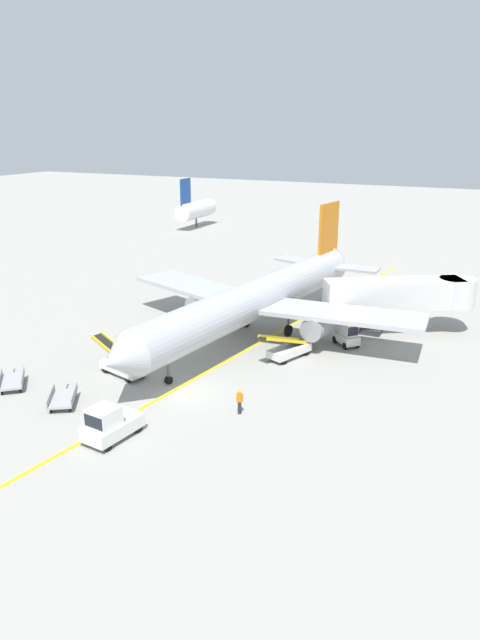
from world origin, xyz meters
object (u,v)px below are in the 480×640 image
object	(u,v)px
jet_bridge	(409,294)
belt_loader_forward_hold	(122,365)
baggage_tug_near_wing	(347,335)
ground_crew_marshaller	(240,401)
airliner	(258,298)
baggage_cart_empty_trailing	(63,398)
safety_cone_nose_right	(357,329)
ground_crew_wing_walker	(116,347)
belt_loader_aft_hold	(288,349)
safety_cone_nose_left	(161,326)
pushback_tug	(110,424)
baggage_cart_loaded	(12,381)

from	to	relation	value
jet_bridge	belt_loader_forward_hold	xyz separation A→B (m)	(-17.21, -18.33, -2.77)
baggage_tug_near_wing	ground_crew_marshaller	bearing A→B (deg)	-101.21
airliner	baggage_cart_empty_trailing	xyz separation A→B (m)	(-6.29, -17.72, -2.95)
safety_cone_nose_right	ground_crew_wing_walker	bearing A→B (deg)	-137.53
belt_loader_aft_hold	baggage_cart_empty_trailing	xyz separation A→B (m)	(-10.50, -13.99, -0.31)
airliner	safety_cone_nose_left	bearing A→B (deg)	-167.04
belt_loader_forward_hold	pushback_tug	bearing A→B (deg)	-58.24
baggage_cart_empty_trailing	safety_cone_nose_left	size ratio (longest dim) A/B	8.18
pushback_tug	belt_loader_aft_hold	size ratio (longest dim) A/B	0.75
pushback_tug	belt_loader_forward_hold	bearing A→B (deg)	121.76
baggage_cart_loaded	safety_cone_nose_right	world-z (taller)	baggage_cart_loaded
baggage_cart_empty_trailing	safety_cone_nose_right	distance (m)	26.41
baggage_tug_near_wing	ground_crew_marshaller	size ratio (longest dim) A/B	1.55
baggage_tug_near_wing	safety_cone_nose_right	world-z (taller)	baggage_tug_near_wing
belt_loader_aft_hold	baggage_cart_empty_trailing	world-z (taller)	belt_loader_aft_hold
airliner	safety_cone_nose_left	world-z (taller)	airliner
jet_bridge	ground_crew_wing_walker	distance (m)	25.35
baggage_cart_empty_trailing	belt_loader_forward_hold	bearing A→B (deg)	84.23
airliner	jet_bridge	world-z (taller)	airliner
airliner	baggage_cart_empty_trailing	bearing A→B (deg)	-109.54
jet_bridge	belt_loader_forward_hold	world-z (taller)	jet_bridge
safety_cone_nose_right	pushback_tug	bearing A→B (deg)	-108.40
airliner	baggage_tug_near_wing	bearing A→B (deg)	6.56
airliner	safety_cone_nose_right	bearing A→B (deg)	32.33
safety_cone_nose_left	safety_cone_nose_right	xyz separation A→B (m)	(16.26, 6.78, 0.00)
airliner	ground_crew_wing_walker	xyz separation A→B (m)	(-8.08, -9.52, -2.51)
airliner	safety_cone_nose_left	distance (m)	9.50
airliner	baggage_cart_empty_trailing	distance (m)	19.03
jet_bridge	safety_cone_nose_left	world-z (taller)	jet_bridge
baggage_cart_loaded	ground_crew_marshaller	xyz separation A→B (m)	(16.18, 3.19, 0.44)
jet_bridge	ground_crew_marshaller	world-z (taller)	jet_bridge
pushback_tug	ground_crew_marshaller	distance (m)	8.23
belt_loader_forward_hold	baggage_cart_empty_trailing	distance (m)	5.79
jet_bridge	baggage_cart_loaded	bearing A→B (deg)	-134.32
jet_bridge	ground_crew_marshaller	distance (m)	21.51
pushback_tug	safety_cone_nose_left	size ratio (longest dim) A/B	8.68
ground_crew_wing_walker	baggage_cart_loaded	bearing A→B (deg)	-113.71
jet_bridge	belt_loader_forward_hold	size ratio (longest dim) A/B	2.39
pushback_tug	baggage_cart_empty_trailing	distance (m)	6.06
ground_crew_marshaller	ground_crew_wing_walker	bearing A→B (deg)	161.18
jet_bridge	safety_cone_nose_right	size ratio (longest dim) A/B	27.99
baggage_tug_near_wing	belt_loader_aft_hold	xyz separation A→B (m)	(-3.49, -4.61, -0.15)
jet_bridge	baggage_cart_loaded	world-z (taller)	jet_bridge
jet_bridge	baggage_cart_empty_trailing	distance (m)	30.10
airliner	baggage_cart_loaded	distance (m)	20.76
ground_crew_wing_walker	safety_cone_nose_left	world-z (taller)	ground_crew_wing_walker
baggage_tug_near_wing	baggage_cart_empty_trailing	size ratio (longest dim) A/B	0.73
baggage_cart_loaded	airliner	bearing A→B (deg)	56.29
jet_bridge	ground_crew_wing_walker	bearing A→B (deg)	-140.94
belt_loader_forward_hold	safety_cone_nose_left	size ratio (longest dim) A/B	11.73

